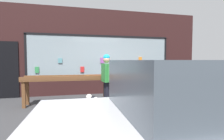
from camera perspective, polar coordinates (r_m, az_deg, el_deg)
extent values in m
plane|color=#38383A|center=(5.31, 2.90, -12.16)|extent=(40.00, 40.00, 0.00)
cube|color=#331919|center=(7.46, -2.51, 5.92)|extent=(8.53, 0.20, 3.52)
cube|color=#8C9EA8|center=(7.30, -3.23, 4.53)|extent=(5.85, 0.03, 1.66)
cube|color=black|center=(7.36, -3.25, 11.01)|extent=(5.93, 0.06, 0.08)
cube|color=black|center=(7.33, -3.21, -1.98)|extent=(5.93, 0.06, 0.08)
cube|color=black|center=(7.33, -26.35, 4.20)|extent=(0.08, 0.06, 1.66)
cube|color=black|center=(8.36, 16.91, 4.23)|extent=(0.08, 0.06, 1.66)
cube|color=#338C4C|center=(7.23, -23.31, 0.04)|extent=(0.14, 0.03, 0.23)
cube|color=#5999A5|center=(7.13, -16.57, 2.96)|extent=(0.15, 0.03, 0.18)
cube|color=red|center=(7.16, -9.68, 0.19)|extent=(0.15, 0.03, 0.23)
cube|color=#994CA5|center=(7.26, -3.18, 3.14)|extent=(0.16, 0.03, 0.23)
cube|color=silver|center=(7.47, 3.09, 0.50)|extent=(0.12, 0.03, 0.22)
cube|color=orange|center=(7.76, 9.22, 3.32)|extent=(0.15, 0.03, 0.24)
cube|color=black|center=(8.13, 14.47, 0.43)|extent=(0.15, 0.03, 0.22)
cube|color=black|center=(7.51, -31.48, 0.01)|extent=(0.90, 0.04, 2.10)
cube|color=brown|center=(5.78, -26.88, -7.28)|extent=(0.09, 0.09, 0.78)
cube|color=brown|center=(5.67, -1.72, -7.12)|extent=(0.09, 0.09, 0.78)
cube|color=brown|center=(6.17, -25.89, -6.60)|extent=(0.09, 0.09, 0.78)
cube|color=brown|center=(6.07, -2.41, -6.44)|extent=(0.09, 0.09, 0.78)
cube|color=brown|center=(5.74, -14.39, -2.97)|extent=(2.70, 0.68, 0.04)
cube|color=brown|center=(5.47, -14.51, -2.63)|extent=(2.68, 0.16, 0.12)
cube|color=brown|center=(5.98, -14.29, -2.14)|extent=(2.68, 0.16, 0.12)
cube|color=#5999A5|center=(5.91, -26.01, -2.71)|extent=(0.19, 0.26, 0.02)
cube|color=yellow|center=(5.91, -23.21, -2.64)|extent=(0.15, 0.20, 0.02)
cube|color=#338C4C|center=(5.75, -20.87, -2.76)|extent=(0.18, 0.24, 0.02)
cube|color=#338C4C|center=(5.91, -17.92, -2.52)|extent=(0.17, 0.22, 0.03)
cube|color=black|center=(5.65, -15.43, -2.74)|extent=(0.18, 0.20, 0.03)
cube|color=yellow|center=(5.58, -12.98, -2.74)|extent=(0.18, 0.21, 0.03)
cube|color=black|center=(5.79, -10.12, -2.54)|extent=(0.15, 0.19, 0.03)
cube|color=yellow|center=(5.89, -8.08, -2.39)|extent=(0.16, 0.25, 0.03)
cube|color=red|center=(5.79, -5.39, -2.49)|extent=(0.21, 0.26, 0.03)
cube|color=red|center=(5.95, -2.96, -2.31)|extent=(0.18, 0.22, 0.03)
cube|color=brown|center=(5.92, 3.72, -6.68)|extent=(0.09, 0.09, 0.78)
cube|color=brown|center=(7.00, 23.72, -5.41)|extent=(0.09, 0.09, 0.78)
cube|color=brown|center=(6.30, 2.75, -6.08)|extent=(0.09, 0.09, 0.78)
cube|color=brown|center=(7.33, 21.91, -5.00)|extent=(0.09, 0.09, 0.78)
cube|color=brown|center=(6.49, 13.85, -2.24)|extent=(2.70, 0.66, 0.04)
cube|color=brown|center=(6.27, 14.84, -1.90)|extent=(2.68, 0.16, 0.12)
cube|color=brown|center=(6.71, 12.94, -1.54)|extent=(2.68, 0.16, 0.12)
cube|color=red|center=(6.01, 4.18, -2.32)|extent=(0.16, 0.23, 0.02)
cube|color=orange|center=(6.15, 7.37, -2.14)|extent=(0.14, 0.24, 0.03)
cube|color=red|center=(6.23, 11.36, -2.10)|extent=(0.19, 0.24, 0.03)
cube|color=yellow|center=(6.56, 13.23, -1.88)|extent=(0.21, 0.26, 0.03)
cube|color=#5999A5|center=(6.79, 16.35, -1.73)|extent=(0.17, 0.24, 0.03)
cube|color=yellow|center=(6.76, 20.00, -1.89)|extent=(0.19, 0.26, 0.02)
cube|color=red|center=(7.21, 21.85, -1.60)|extent=(0.16, 0.21, 0.02)
cylinder|color=black|center=(5.23, -1.54, -8.09)|extent=(0.14, 0.14, 0.76)
cylinder|color=black|center=(5.38, -2.00, -7.79)|extent=(0.14, 0.14, 0.76)
cube|color=#338C3F|center=(5.22, -1.79, -0.90)|extent=(0.25, 0.44, 0.54)
cylinder|color=#338C3F|center=(4.95, -0.89, -0.96)|extent=(0.09, 0.09, 0.51)
cylinder|color=#338C3F|center=(5.48, -2.60, -0.56)|extent=(0.09, 0.09, 0.51)
sphere|color=tan|center=(5.20, -1.79, 3.43)|extent=(0.21, 0.21, 0.21)
sphere|color=#19A5E0|center=(5.20, -1.80, 4.11)|extent=(0.20, 0.20, 0.20)
ellipsoid|color=white|center=(5.02, -5.90, -9.64)|extent=(0.36, 0.45, 0.20)
ellipsoid|color=black|center=(5.02, -5.91, -9.53)|extent=(0.30, 0.31, 0.21)
sphere|color=white|center=(5.21, -7.50, -8.74)|extent=(0.18, 0.18, 0.18)
cylinder|color=white|center=(4.83, -4.25, -9.79)|extent=(0.07, 0.10, 0.12)
cylinder|color=white|center=(5.20, -6.26, -11.42)|extent=(0.04, 0.04, 0.19)
cylinder|color=white|center=(5.14, -7.16, -11.58)|extent=(0.04, 0.04, 0.19)
cylinder|color=white|center=(5.00, -4.58, -11.98)|extent=(0.04, 0.04, 0.19)
cylinder|color=white|center=(4.95, -5.51, -12.17)|extent=(0.04, 0.04, 0.19)
cube|color=black|center=(7.37, 28.87, -4.73)|extent=(0.60, 0.43, 0.85)
cube|color=brown|center=(7.37, 28.87, -4.73)|extent=(0.57, 0.22, 0.07)
cube|color=black|center=(7.85, 27.14, -4.22)|extent=(0.60, 0.43, 0.85)
cube|color=brown|center=(7.85, 27.14, -4.22)|extent=(0.57, 0.22, 0.07)
cube|color=silver|center=(2.55, 31.99, -16.37)|extent=(4.40, 1.87, 0.55)
cube|color=#4C5660|center=(2.42, 32.39, -3.88)|extent=(2.49, 1.59, 0.56)
cylinder|color=black|center=(2.81, -5.95, -20.04)|extent=(0.61, 0.21, 0.60)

